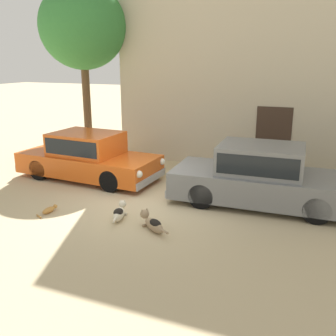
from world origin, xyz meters
name	(u,v)px	position (x,y,z in m)	size (l,w,h in m)	color
ground_plane	(141,201)	(0.00, 0.00, 0.00)	(80.00, 80.00, 0.00)	tan
parked_sedan_nearest	(88,156)	(-2.34, 1.15, 0.70)	(4.51, 1.99, 1.42)	#D15619
parked_sedan_second	(261,175)	(2.87, 0.95, 0.74)	(4.60, 1.96, 1.52)	slate
stray_dog_spotted	(152,223)	(0.99, -1.48, 0.16)	(0.95, 0.70, 0.38)	#997F60
stray_dog_tan	(119,212)	(0.05, -1.23, 0.16)	(0.37, 0.97, 0.36)	beige
stray_cat	(49,210)	(-1.68, -1.55, 0.07)	(0.24, 0.62, 0.15)	#B77F3D
acacia_tree_left	(82,27)	(-3.89, 3.54, 4.59)	(3.10, 2.79, 6.10)	brown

